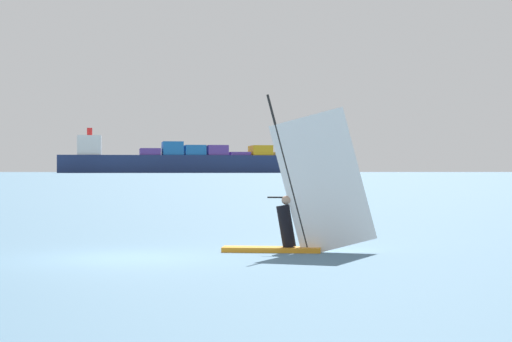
# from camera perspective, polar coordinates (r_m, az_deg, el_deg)

# --- Properties ---
(ground_plane) EXTENTS (4000.00, 4000.00, 0.00)m
(ground_plane) POSITION_cam_1_polar(r_m,az_deg,el_deg) (19.74, -8.55, -5.68)
(ground_plane) COLOR #476B84
(windsurfer) EXTENTS (3.68, 1.20, 3.92)m
(windsurfer) POSITION_cam_1_polar(r_m,az_deg,el_deg) (20.83, 2.93, -2.51)
(windsurfer) COLOR orange
(windsurfer) RESTS_ON ground_plane
(cargo_ship) EXTENTS (185.32, 121.58, 34.20)m
(cargo_ship) POSITION_cam_1_polar(r_m,az_deg,el_deg) (670.83, -4.75, 0.69)
(cargo_ship) COLOR navy
(cargo_ship) RESTS_ON ground_plane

